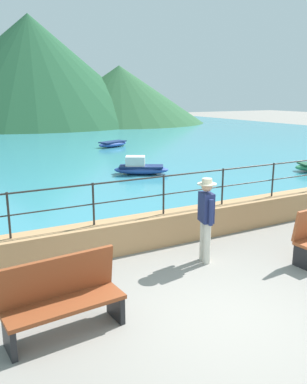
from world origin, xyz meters
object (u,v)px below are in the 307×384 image
Objects in this scene: boat_4 at (113,144)px; person_walking at (206,216)px; boat_0 at (140,168)px; bench_main at (63,296)px.

person_walking is at bearing -107.13° from boat_4.
boat_0 is at bearing 71.54° from person_walking.
person_walking reaches higher than boat_4.
boat_4 is at bearing 65.00° from bench_main.
bench_main is at bearing -115.00° from boat_4.
boat_0 is (2.89, 8.64, -0.65)m from person_walking.
boat_0 is at bearing 57.67° from bench_main.
bench_main is 0.99× the size of person_walking.
person_walking reaches higher than boat_0.
boat_4 is at bearing 72.87° from person_walking.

